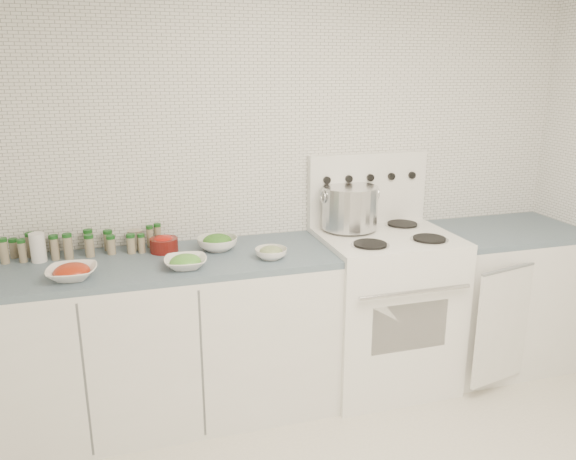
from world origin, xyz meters
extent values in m
cube|color=white|center=(0.00, 1.51, 1.25)|extent=(3.50, 0.02, 2.50)
cube|color=white|center=(-0.82, 1.19, 0.43)|extent=(1.85, 0.62, 0.86)
cube|color=#445367|center=(-0.82, 1.19, 0.88)|extent=(1.85, 0.62, 0.03)
cube|color=white|center=(0.48, 1.18, 0.46)|extent=(0.76, 0.65, 0.92)
cube|color=black|center=(0.48, 0.86, 0.50)|extent=(0.45, 0.01, 0.28)
cylinder|color=silver|center=(0.48, 0.82, 0.72)|extent=(0.65, 0.02, 0.02)
cube|color=white|center=(0.48, 1.18, 0.93)|extent=(0.76, 0.65, 0.01)
cube|color=white|center=(0.48, 1.47, 1.15)|extent=(0.76, 0.06, 0.43)
cylinder|color=silver|center=(0.30, 1.02, 0.94)|extent=(0.21, 0.21, 0.01)
cylinder|color=black|center=(0.30, 1.02, 0.94)|extent=(0.18, 0.18, 0.01)
cylinder|color=silver|center=(0.66, 1.02, 0.94)|extent=(0.21, 0.21, 0.01)
cylinder|color=black|center=(0.66, 1.02, 0.94)|extent=(0.18, 0.18, 0.01)
cylinder|color=silver|center=(0.30, 1.33, 0.94)|extent=(0.21, 0.21, 0.01)
cylinder|color=black|center=(0.30, 1.33, 0.94)|extent=(0.18, 0.18, 0.01)
cylinder|color=silver|center=(0.66, 1.33, 0.94)|extent=(0.21, 0.21, 0.01)
cylinder|color=black|center=(0.66, 1.33, 0.94)|extent=(0.18, 0.18, 0.01)
cylinder|color=black|center=(0.20, 1.44, 1.22)|extent=(0.04, 0.02, 0.04)
cylinder|color=black|center=(0.34, 1.44, 1.22)|extent=(0.04, 0.02, 0.04)
cylinder|color=black|center=(0.48, 1.44, 1.22)|extent=(0.04, 0.02, 0.04)
cylinder|color=black|center=(0.62, 1.44, 1.22)|extent=(0.04, 0.02, 0.04)
cylinder|color=black|center=(0.76, 1.44, 1.22)|extent=(0.04, 0.02, 0.04)
cube|color=white|center=(1.30, 1.19, 0.43)|extent=(0.89, 0.62, 0.86)
cube|color=#445367|center=(1.30, 1.19, 0.88)|extent=(0.89, 0.62, 0.03)
cube|color=white|center=(1.07, 0.84, 0.43)|extent=(0.39, 0.10, 0.70)
cylinder|color=silver|center=(0.31, 1.33, 1.07)|extent=(0.32, 0.32, 0.25)
cylinder|color=orange|center=(0.31, 1.33, 1.18)|extent=(0.29, 0.29, 0.03)
torus|color=silver|center=(0.14, 1.33, 1.15)|extent=(0.01, 0.08, 0.08)
torus|color=silver|center=(0.48, 1.33, 1.15)|extent=(0.01, 0.08, 0.08)
imported|color=white|center=(-1.22, 1.04, 0.93)|extent=(0.25, 0.25, 0.06)
ellipsoid|color=#B5330F|center=(-1.22, 1.04, 0.94)|extent=(0.17, 0.17, 0.07)
imported|color=white|center=(-0.69, 1.04, 0.93)|extent=(0.23, 0.23, 0.05)
ellipsoid|color=#37832A|center=(-0.69, 1.04, 0.94)|extent=(0.15, 0.15, 0.07)
imported|color=white|center=(-0.49, 1.28, 0.93)|extent=(0.28, 0.28, 0.07)
ellipsoid|color=#23631C|center=(-0.49, 1.28, 0.95)|extent=(0.16, 0.16, 0.07)
imported|color=white|center=(-0.24, 1.06, 0.93)|extent=(0.21, 0.21, 0.05)
ellipsoid|color=#304D1F|center=(-0.24, 1.06, 0.94)|extent=(0.12, 0.12, 0.05)
cylinder|color=#55120E|center=(-0.77, 1.33, 0.94)|extent=(0.15, 0.15, 0.08)
ellipsoid|color=#B91C0C|center=(-0.77, 1.33, 0.97)|extent=(0.11, 0.11, 0.06)
cylinder|color=white|center=(-1.40, 1.34, 0.98)|extent=(0.10, 0.10, 0.15)
cylinder|color=#B1A896|center=(-0.92, 1.42, 0.95)|extent=(0.10, 0.10, 0.11)
cylinder|color=gray|center=(-1.53, 1.45, 0.94)|extent=(0.04, 0.04, 0.09)
cylinder|color=#154B18|center=(-1.53, 1.45, 0.99)|extent=(0.05, 0.05, 0.02)
cylinder|color=gray|center=(-1.44, 1.43, 0.96)|extent=(0.05, 0.05, 0.11)
cylinder|color=#154B18|center=(-1.44, 1.43, 1.02)|extent=(0.05, 0.05, 0.02)
cylinder|color=gray|center=(-1.33, 1.45, 0.94)|extent=(0.05, 0.05, 0.09)
cylinder|color=#154B18|center=(-1.33, 1.45, 1.00)|extent=(0.05, 0.05, 0.02)
cylinder|color=gray|center=(-1.26, 1.43, 0.95)|extent=(0.04, 0.04, 0.10)
cylinder|color=#154B18|center=(-1.26, 1.43, 1.01)|extent=(0.04, 0.04, 0.02)
cylinder|color=gray|center=(-1.16, 1.44, 0.95)|extent=(0.05, 0.05, 0.11)
cylinder|color=#154B18|center=(-1.16, 1.44, 1.01)|extent=(0.05, 0.05, 0.02)
cylinder|color=gray|center=(-1.06, 1.44, 0.95)|extent=(0.05, 0.05, 0.09)
cylinder|color=#154B18|center=(-1.06, 1.44, 1.00)|extent=(0.05, 0.05, 0.02)
cylinder|color=gray|center=(-0.84, 1.43, 0.95)|extent=(0.04, 0.04, 0.11)
cylinder|color=#154B18|center=(-0.84, 1.43, 1.01)|extent=(0.04, 0.04, 0.02)
cylinder|color=gray|center=(-0.79, 1.45, 0.95)|extent=(0.04, 0.04, 0.11)
cylinder|color=#154B18|center=(-0.79, 1.45, 1.02)|extent=(0.04, 0.04, 0.02)
cylinder|color=gray|center=(-1.56, 1.36, 0.96)|extent=(0.04, 0.04, 0.12)
cylinder|color=#154B18|center=(-1.56, 1.36, 1.03)|extent=(0.04, 0.04, 0.02)
cylinder|color=gray|center=(-1.48, 1.36, 0.95)|extent=(0.04, 0.04, 0.10)
cylinder|color=#154B18|center=(-1.48, 1.36, 1.01)|extent=(0.04, 0.04, 0.02)
cylinder|color=gray|center=(-1.32, 1.35, 0.96)|extent=(0.04, 0.04, 0.11)
cylinder|color=#154B18|center=(-1.32, 1.35, 1.02)|extent=(0.04, 0.04, 0.02)
cylinder|color=gray|center=(-1.25, 1.34, 0.96)|extent=(0.05, 0.05, 0.12)
cylinder|color=#154B18|center=(-1.25, 1.34, 1.03)|extent=(0.05, 0.05, 0.02)
cylinder|color=gray|center=(-1.15, 1.35, 0.95)|extent=(0.05, 0.05, 0.10)
cylinder|color=#154B18|center=(-1.15, 1.35, 1.01)|extent=(0.05, 0.05, 0.02)
cylinder|color=gray|center=(-1.04, 1.36, 0.94)|extent=(0.04, 0.04, 0.09)
cylinder|color=#154B18|center=(-1.04, 1.36, 0.99)|extent=(0.05, 0.05, 0.02)
cylinder|color=gray|center=(-0.94, 1.35, 0.94)|extent=(0.04, 0.04, 0.09)
cylinder|color=#154B18|center=(-0.94, 1.35, 1.00)|extent=(0.05, 0.05, 0.02)
cylinder|color=gray|center=(-0.89, 1.34, 0.94)|extent=(0.04, 0.04, 0.09)
cylinder|color=#154B18|center=(-0.89, 1.34, 1.00)|extent=(0.04, 0.04, 0.02)
camera|label=1|loc=(-0.95, -1.63, 1.85)|focal=35.00mm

